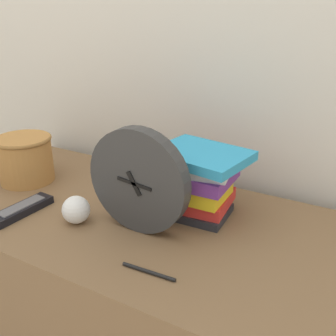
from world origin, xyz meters
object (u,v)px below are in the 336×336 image
(desk_clock, at_px, (138,181))
(tv_remote, at_px, (22,209))
(crumpled_paper_ball, at_px, (76,210))
(basket, at_px, (25,157))
(pen, at_px, (149,272))
(book_stack, at_px, (194,180))

(desk_clock, distance_m, tv_remote, 0.34)
(crumpled_paper_ball, bearing_deg, tv_remote, -167.21)
(basket, distance_m, pen, 0.61)
(desk_clock, distance_m, pen, 0.21)
(pen, bearing_deg, book_stack, 97.05)
(pen, bearing_deg, desk_clock, 129.21)
(tv_remote, distance_m, pen, 0.42)
(crumpled_paper_ball, relative_size, pen, 0.58)
(pen, bearing_deg, tv_remote, 173.33)
(book_stack, distance_m, basket, 0.54)
(basket, relative_size, crumpled_paper_ball, 2.44)
(desk_clock, height_order, pen, desk_clock)
(basket, height_order, pen, basket)
(book_stack, bearing_deg, pen, -82.95)
(desk_clock, bearing_deg, basket, 171.41)
(desk_clock, distance_m, book_stack, 0.17)
(desk_clock, distance_m, basket, 0.47)
(basket, bearing_deg, crumpled_paper_ball, -21.41)
(tv_remote, relative_size, pen, 1.44)
(tv_remote, height_order, crumpled_paper_ball, crumpled_paper_ball)
(crumpled_paper_ball, bearing_deg, desk_clock, 17.93)
(crumpled_paper_ball, distance_m, pen, 0.28)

